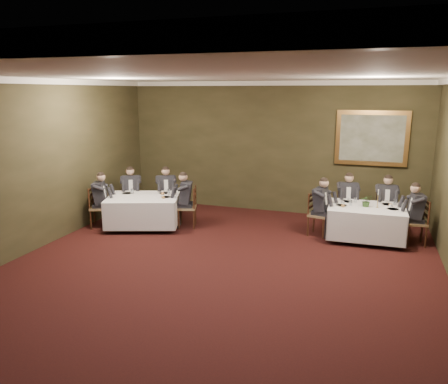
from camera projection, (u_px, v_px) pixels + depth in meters
The scene contains 28 objects.
ground at pixel (207, 284), 7.52m from camera, with size 10.00×10.00×0.00m, color black.
ceiling at pixel (205, 74), 6.73m from camera, with size 8.00×10.00×0.10m, color silver.
back_wall at pixel (272, 148), 11.74m from camera, with size 8.00×0.10×3.50m, color #2E2A17.
left_wall at pixel (11, 171), 8.35m from camera, with size 0.10×10.00×3.50m, color #2E2A17.
crown_molding at pixel (205, 78), 6.74m from camera, with size 8.00×10.00×0.12m.
table_main at pixel (366, 220), 9.67m from camera, with size 1.67×1.28×0.67m.
table_second at pixel (143, 209), 10.58m from camera, with size 2.02×1.77×0.67m.
chair_main_backleft at pixel (346, 216), 10.62m from camera, with size 0.51×0.49×1.00m.
diner_main_backleft at pixel (347, 207), 10.55m from camera, with size 0.48×0.54×1.35m.
chair_main_backright at pixel (384, 219), 10.36m from camera, with size 0.47×0.45×1.00m.
diner_main_backright at pixel (385, 210), 10.30m from camera, with size 0.44×0.51×1.35m.
chair_main_endleft at pixel (318, 223), 10.01m from camera, with size 0.51×0.52×1.00m.
diner_main_endleft at pixel (319, 214), 9.95m from camera, with size 0.56×0.50×1.35m.
chair_main_endright at pixel (416, 232), 9.41m from camera, with size 0.47×0.49×1.00m.
diner_main_endright at pixel (416, 222), 9.36m from camera, with size 0.53×0.46×1.35m.
chair_sec_backleft at pixel (132, 206), 11.46m from camera, with size 0.59×0.58×1.00m.
diner_sec_backleft at pixel (132, 198), 11.39m from camera, with size 0.58×0.61×1.35m.
chair_sec_backright at pixel (167, 206), 11.46m from camera, with size 0.58×0.57×1.00m.
diner_sec_backright at pixel (166, 198), 11.40m from camera, with size 0.57×0.61×1.35m.
chair_sec_endright at pixel (188, 216), 10.62m from camera, with size 0.53×0.54×1.00m.
diner_sec_endright at pixel (187, 207), 10.57m from camera, with size 0.57×0.52×1.35m.
chair_sec_endleft at pixel (100, 216), 10.61m from camera, with size 0.55×0.57×1.00m.
diner_sec_endleft at pixel (99, 207), 10.55m from camera, with size 0.60×0.55×1.35m.
centerpiece at pixel (367, 200), 9.55m from camera, with size 0.25×0.22×0.28m, color #2D5926.
candlestick at pixel (378, 201), 9.49m from camera, with size 0.06×0.06×0.42m.
place_setting_table_main at pixel (349, 200), 10.04m from camera, with size 0.33×0.31×0.14m.
place_setting_table_second at pixel (129, 192), 10.85m from camera, with size 0.33×0.31×0.14m.
painting at pixel (372, 138), 10.83m from camera, with size 1.74×0.09×1.36m.
Camera 1 is at (2.48, -6.51, 3.25)m, focal length 35.00 mm.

